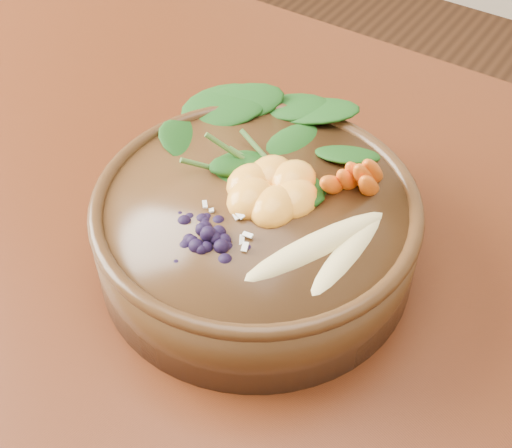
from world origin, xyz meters
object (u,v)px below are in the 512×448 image
object	(u,v)px
stoneware_bowl	(256,233)
banana_halves	(333,237)
mandarin_cluster	(272,179)
carrot_cluster	(364,152)
dining_table	(266,425)
blueberry_pile	(206,222)
kale_heap	(267,129)

from	to	relation	value
stoneware_bowl	banana_halves	distance (m)	0.09
mandarin_cluster	carrot_cluster	bearing A→B (deg)	39.18
stoneware_bowl	mandarin_cluster	distance (m)	0.05
stoneware_bowl	dining_table	bearing A→B (deg)	-51.30
dining_table	mandarin_cluster	bearing A→B (deg)	121.71
dining_table	carrot_cluster	distance (m)	0.24
blueberry_pile	mandarin_cluster	bearing A→B (deg)	79.72
banana_halves	mandarin_cluster	xyz separation A→B (m)	(-0.07, 0.03, 0.00)
dining_table	mandarin_cluster	size ratio (longest dim) A/B	19.80
dining_table	stoneware_bowl	world-z (taller)	stoneware_bowl
carrot_cluster	mandarin_cluster	bearing A→B (deg)	-129.81
dining_table	kale_heap	xyz separation A→B (m)	(-0.09, 0.14, 0.18)
kale_heap	blueberry_pile	xyz separation A→B (m)	(0.02, -0.11, -0.00)
carrot_cluster	mandarin_cluster	xyz separation A→B (m)	(-0.05, -0.04, -0.02)
stoneware_bowl	blueberry_pile	distance (m)	0.07
kale_heap	banana_halves	size ratio (longest dim) A/B	1.21
carrot_cluster	banana_halves	world-z (taller)	carrot_cluster
mandarin_cluster	blueberry_pile	world-z (taller)	blueberry_pile
dining_table	blueberry_pile	world-z (taller)	blueberry_pile
carrot_cluster	blueberry_pile	bearing A→B (deg)	-109.55
kale_heap	banana_halves	bearing A→B (deg)	-34.56
kale_heap	mandarin_cluster	distance (m)	0.06
mandarin_cluster	blueberry_pile	bearing A→B (deg)	-100.28
kale_heap	blueberry_pile	world-z (taller)	kale_heap
dining_table	carrot_cluster	xyz separation A→B (m)	(-0.00, 0.14, 0.20)
carrot_cluster	stoneware_bowl	bearing A→B (deg)	-123.69
mandarin_cluster	kale_heap	bearing A→B (deg)	127.20
carrot_cluster	banana_halves	size ratio (longest dim) A/B	0.51
stoneware_bowl	blueberry_pile	xyz separation A→B (m)	(-0.01, -0.05, 0.05)
dining_table	kale_heap	size ratio (longest dim) A/B	9.59
stoneware_bowl	blueberry_pile	bearing A→B (deg)	-98.16
stoneware_bowl	banana_halves	bearing A→B (deg)	-8.27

